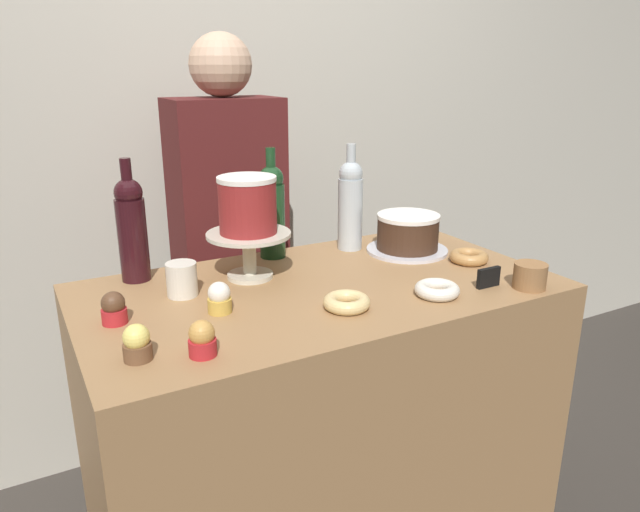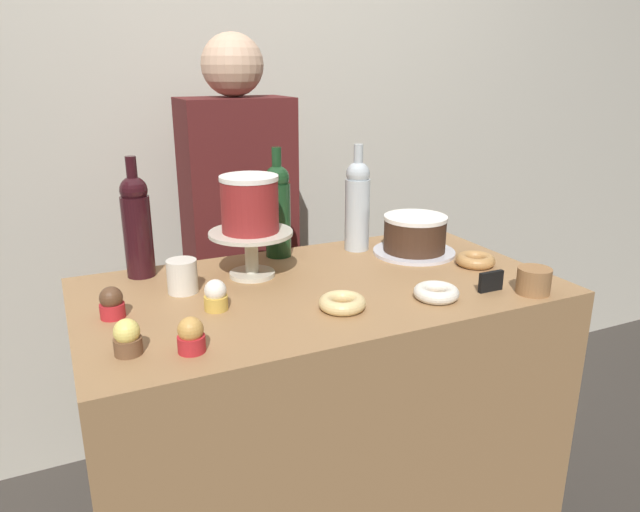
{
  "view_description": "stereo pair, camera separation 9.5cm",
  "coord_description": "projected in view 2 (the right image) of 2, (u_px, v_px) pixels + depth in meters",
  "views": [
    {
      "loc": [
        -0.69,
        -1.26,
        1.5
      ],
      "look_at": [
        0.0,
        0.0,
        1.03
      ],
      "focal_mm": 33.02,
      "sensor_mm": 36.0,
      "label": 1
    },
    {
      "loc": [
        -0.61,
        -1.3,
        1.5
      ],
      "look_at": [
        0.0,
        0.0,
        1.03
      ],
      "focal_mm": 33.02,
      "sensor_mm": 36.0,
      "label": 2
    }
  ],
  "objects": [
    {
      "name": "back_wall",
      "position": [
        218.0,
        121.0,
        2.22
      ],
      "size": [
        6.0,
        0.05,
        2.6
      ],
      "color": "#BCB7A8",
      "rests_on": "ground_plane"
    },
    {
      "name": "display_counter",
      "position": [
        320.0,
        440.0,
        1.68
      ],
      "size": [
        1.23,
        0.68,
        0.95
      ],
      "color": "#997047",
      "rests_on": "ground_plane"
    },
    {
      "name": "cake_stand_pedestal",
      "position": [
        251.0,
        246.0,
        1.58
      ],
      "size": [
        0.22,
        0.22,
        0.13
      ],
      "color": "beige",
      "rests_on": "display_counter"
    },
    {
      "name": "white_layer_cake",
      "position": [
        250.0,
        204.0,
        1.54
      ],
      "size": [
        0.15,
        0.15,
        0.15
      ],
      "color": "maroon",
      "rests_on": "cake_stand_pedestal"
    },
    {
      "name": "silver_serving_platter",
      "position": [
        414.0,
        252.0,
        1.79
      ],
      "size": [
        0.25,
        0.25,
        0.01
      ],
      "color": "silver",
      "rests_on": "display_counter"
    },
    {
      "name": "chocolate_round_cake",
      "position": [
        415.0,
        233.0,
        1.78
      ],
      "size": [
        0.19,
        0.19,
        0.11
      ],
      "color": "#3D2619",
      "rests_on": "silver_serving_platter"
    },
    {
      "name": "wine_bottle_clear",
      "position": [
        357.0,
        204.0,
        1.8
      ],
      "size": [
        0.08,
        0.08,
        0.33
      ],
      "color": "#B2BCC1",
      "rests_on": "display_counter"
    },
    {
      "name": "wine_bottle_green",
      "position": [
        278.0,
        209.0,
        1.73
      ],
      "size": [
        0.08,
        0.08,
        0.33
      ],
      "color": "#193D1E",
      "rests_on": "display_counter"
    },
    {
      "name": "wine_bottle_dark_red",
      "position": [
        137.0,
        224.0,
        1.56
      ],
      "size": [
        0.08,
        0.08,
        0.33
      ],
      "color": "black",
      "rests_on": "display_counter"
    },
    {
      "name": "cupcake_caramel",
      "position": [
        191.0,
        336.0,
        1.17
      ],
      "size": [
        0.06,
        0.06,
        0.07
      ],
      "color": "red",
      "rests_on": "display_counter"
    },
    {
      "name": "cupcake_chocolate",
      "position": [
        112.0,
        303.0,
        1.33
      ],
      "size": [
        0.06,
        0.06,
        0.07
      ],
      "color": "red",
      "rests_on": "display_counter"
    },
    {
      "name": "cupcake_vanilla",
      "position": [
        216.0,
        296.0,
        1.37
      ],
      "size": [
        0.06,
        0.06,
        0.07
      ],
      "color": "gold",
      "rests_on": "display_counter"
    },
    {
      "name": "cupcake_lemon",
      "position": [
        127.0,
        338.0,
        1.16
      ],
      "size": [
        0.06,
        0.06,
        0.07
      ],
      "color": "brown",
      "rests_on": "display_counter"
    },
    {
      "name": "donut_glazed",
      "position": [
        342.0,
        303.0,
        1.38
      ],
      "size": [
        0.11,
        0.11,
        0.03
      ],
      "color": "#E0C17F",
      "rests_on": "display_counter"
    },
    {
      "name": "donut_maple",
      "position": [
        475.0,
        260.0,
        1.68
      ],
      "size": [
        0.11,
        0.11,
        0.03
      ],
      "color": "#B27F47",
      "rests_on": "display_counter"
    },
    {
      "name": "donut_sugar",
      "position": [
        436.0,
        293.0,
        1.44
      ],
      "size": [
        0.11,
        0.11,
        0.03
      ],
      "color": "silver",
      "rests_on": "display_counter"
    },
    {
      "name": "cookie_stack",
      "position": [
        534.0,
        281.0,
        1.47
      ],
      "size": [
        0.08,
        0.08,
        0.07
      ],
      "color": "olive",
      "rests_on": "display_counter"
    },
    {
      "name": "price_sign_chalkboard",
      "position": [
        491.0,
        281.0,
        1.49
      ],
      "size": [
        0.07,
        0.01,
        0.05
      ],
      "color": "black",
      "rests_on": "display_counter"
    },
    {
      "name": "coffee_cup_ceramic",
      "position": [
        182.0,
        276.0,
        1.48
      ],
      "size": [
        0.08,
        0.08,
        0.09
      ],
      "color": "silver",
      "rests_on": "display_counter"
    },
    {
      "name": "barista_figure",
      "position": [
        241.0,
        261.0,
        2.07
      ],
      "size": [
        0.36,
        0.22,
        1.6
      ],
      "color": "black",
      "rests_on": "ground_plane"
    }
  ]
}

